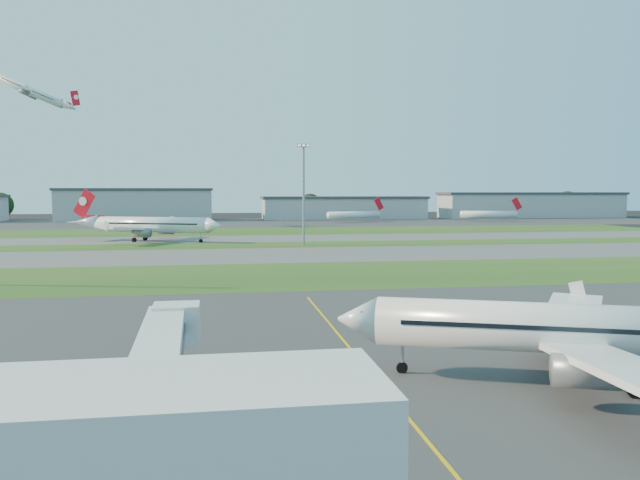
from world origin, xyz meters
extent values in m
plane|color=black|center=(0.00, 0.00, 0.00)|extent=(700.00, 700.00, 0.00)
cube|color=#333335|center=(0.00, 0.00, 0.01)|extent=(300.00, 70.00, 0.01)
cube|color=#244517|center=(0.00, 52.00, 0.01)|extent=(300.00, 34.00, 0.01)
cube|color=#515154|center=(0.00, 85.00, 0.01)|extent=(300.00, 32.00, 0.01)
cube|color=#244517|center=(0.00, 110.00, 0.01)|extent=(300.00, 18.00, 0.01)
cube|color=#515154|center=(0.00, 132.00, 0.01)|extent=(300.00, 26.00, 0.01)
cube|color=#244517|center=(0.00, 165.00, 0.01)|extent=(300.00, 40.00, 0.01)
cube|color=#333335|center=(0.00, 225.00, 0.01)|extent=(400.00, 80.00, 0.01)
cube|color=gold|center=(5.00, 0.00, 0.00)|extent=(0.25, 60.00, 0.02)
cylinder|color=silver|center=(-10.00, -26.00, 4.20)|extent=(4.00, 4.00, 4.00)
cube|color=white|center=(-9.80, -14.00, 4.00)|extent=(3.44, 24.08, 2.60)
cube|color=black|center=(-9.80, -14.00, 4.00)|extent=(3.59, 24.08, 0.80)
cube|color=white|center=(-9.50, -2.60, 4.00)|extent=(3.40, 3.00, 3.00)
cylinder|color=gray|center=(-9.50, -4.50, 1.60)|extent=(0.70, 0.70, 3.20)
cube|color=black|center=(-9.50, -4.50, 0.35)|extent=(2.20, 1.20, 0.70)
cylinder|color=white|center=(19.00, -9.07, 4.02)|extent=(28.07, 13.84, 3.64)
cube|color=white|center=(17.10, -16.55, 3.54)|extent=(6.11, 14.79, 1.48)
cube|color=white|center=(22.67, -2.29, 3.54)|extent=(11.82, 14.20, 1.48)
cylinder|color=slate|center=(16.53, -14.07, 2.49)|extent=(4.55, 3.51, 2.20)
cylinder|color=slate|center=(20.57, -3.73, 2.49)|extent=(4.55, 3.51, 2.20)
cylinder|color=white|center=(-24.51, 126.25, 4.68)|extent=(32.28, 17.34, 4.23)
cube|color=red|center=(-43.87, 134.78, 10.36)|extent=(6.77, 3.27, 8.43)
cube|color=white|center=(-21.93, 134.85, 4.12)|extent=(7.77, 17.31, 1.72)
cube|color=white|center=(-29.12, 118.54, 4.12)|extent=(14.19, 16.27, 1.72)
cylinder|color=slate|center=(-21.39, 131.93, 2.90)|extent=(5.31, 4.23, 2.56)
cylinder|color=slate|center=(-26.60, 120.11, 2.90)|extent=(5.31, 4.23, 2.56)
cylinder|color=white|center=(-80.00, 217.78, 53.56)|extent=(26.04, 3.42, 3.30)
cube|color=red|center=(-63.52, 217.71, 57.99)|extent=(5.63, 0.33, 6.56)
cube|color=white|center=(-79.17, 210.84, 53.13)|extent=(6.88, 13.56, 1.34)
cube|color=white|center=(-79.10, 224.72, 53.13)|extent=(6.99, 13.57, 1.34)
cylinder|color=slate|center=(-80.46, 212.76, 52.17)|extent=(3.65, 2.01, 1.99)
cylinder|color=slate|center=(-80.41, 222.82, 52.17)|extent=(3.65, 2.01, 1.99)
cylinder|color=white|center=(53.11, 222.68, 3.20)|extent=(25.81, 10.59, 3.20)
cube|color=red|center=(65.55, 226.44, 8.00)|extent=(5.04, 1.79, 6.16)
cylinder|color=white|center=(115.74, 220.07, 3.20)|extent=(26.20, 6.24, 3.20)
cube|color=red|center=(128.65, 218.54, 8.00)|extent=(5.17, 0.91, 6.16)
cylinder|color=gray|center=(15.00, 108.00, 12.50)|extent=(0.60, 0.60, 25.00)
cube|color=gray|center=(15.00, 108.00, 25.40)|extent=(3.20, 0.50, 0.80)
cube|color=#FFF2CC|center=(15.00, 108.00, 25.40)|extent=(2.80, 0.70, 0.35)
cube|color=#929499|center=(-45.00, 255.00, 7.00)|extent=(70.00, 22.00, 14.00)
cube|color=#383A3F|center=(-45.00, 255.00, 14.60)|extent=(71.40, 23.00, 1.20)
cube|color=#929499|center=(55.00, 255.00, 5.00)|extent=(80.00, 22.00, 10.00)
cube|color=#383A3F|center=(55.00, 255.00, 10.60)|extent=(81.60, 23.00, 1.20)
cube|color=#929499|center=(155.00, 255.00, 6.00)|extent=(95.00, 22.00, 12.00)
cube|color=#383A3F|center=(155.00, 255.00, 12.60)|extent=(96.90, 23.00, 1.20)
cylinder|color=black|center=(-110.00, 270.00, 2.20)|extent=(1.00, 1.00, 4.40)
sphere|color=black|center=(-110.00, 270.00, 7.15)|extent=(12.10, 12.10, 12.10)
cylinder|color=black|center=(-20.00, 266.00, 1.80)|extent=(1.00, 1.00, 3.60)
sphere|color=black|center=(-20.00, 266.00, 5.85)|extent=(9.90, 9.90, 9.90)
cylinder|color=black|center=(40.00, 269.00, 2.10)|extent=(1.00, 1.00, 4.20)
sphere|color=black|center=(40.00, 269.00, 6.83)|extent=(11.55, 11.55, 11.55)
cylinder|color=black|center=(115.00, 267.00, 1.90)|extent=(1.00, 1.00, 3.80)
sphere|color=black|center=(115.00, 267.00, 6.17)|extent=(10.45, 10.45, 10.45)
cylinder|color=black|center=(185.00, 271.00, 2.30)|extent=(1.00, 1.00, 4.60)
sphere|color=black|center=(185.00, 271.00, 7.48)|extent=(12.65, 12.65, 12.65)
camera|label=1|loc=(-6.23, -49.59, 13.91)|focal=35.00mm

